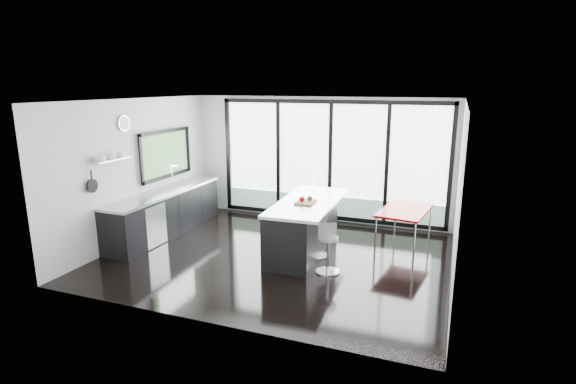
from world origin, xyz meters
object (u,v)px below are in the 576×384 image
at_px(bar_stool_near, 328,255).
at_px(bar_stool_far, 317,239).
at_px(island, 304,225).
at_px(red_table, 404,228).

xyz_separation_m(bar_stool_near, bar_stool_far, (-0.39, 0.63, 0.02)).
relative_size(island, bar_stool_near, 3.89).
relative_size(island, red_table, 1.74).
bearing_deg(red_table, bar_stool_far, -142.81).
xyz_separation_m(bar_stool_near, red_table, (1.03, 1.71, 0.06)).
bearing_deg(bar_stool_far, red_table, 33.13).
relative_size(bar_stool_far, red_table, 0.48).
bearing_deg(island, bar_stool_near, -49.33).
relative_size(bar_stool_near, bar_stool_far, 0.93).
bearing_deg(island, bar_stool_far, -31.48).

